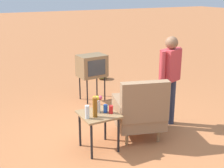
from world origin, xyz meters
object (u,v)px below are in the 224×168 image
Objects in this scene: soda_can_blue at (106,109)px; person_standing at (170,76)px; side_table at (99,119)px; bottle_short_clear at (87,112)px; tv_on_stand at (92,66)px; bottle_tall_amber at (95,107)px; soda_can_red at (111,109)px; armchair at (140,111)px; flower_vase at (97,103)px.

person_standing is at bearing -171.35° from soda_can_blue.
bottle_short_clear reaches higher than side_table.
tv_on_stand is at bearing -115.97° from bottle_short_clear.
tv_on_stand reaches higher than bottle_tall_amber.
soda_can_red is at bearing 72.98° from tv_on_stand.
person_standing is (-1.49, -0.20, 0.43)m from side_table.
side_table is at bearing -1.18° from armchair.
side_table is 1.56m from person_standing.
bottle_short_clear reaches higher than soda_can_red.
person_standing is 8.20× the size of bottle_short_clear.
bottle_short_clear is (0.34, 0.08, 0.04)m from soda_can_blue.
armchair is 5.30× the size of bottle_short_clear.
side_table is 0.36× the size of person_standing.
soda_can_red is 0.46× the size of flower_vase.
soda_can_red is at bearing 12.01° from person_standing.
flower_vase is (-0.11, -0.15, -0.00)m from bottle_tall_amber.
tv_on_stand reaches higher than soda_can_red.
person_standing is 5.47× the size of bottle_tall_amber.
side_table is at bearing -137.43° from bottle_tall_amber.
soda_can_blue is (0.06, -0.07, 0.00)m from soda_can_red.
bottle_short_clear is at bearing 1.56° from soda_can_red.
soda_can_red is 0.09m from soda_can_blue.
armchair is 1.03× the size of tv_on_stand.
bottle_short_clear is 0.28m from flower_vase.
tv_on_stand reaches higher than side_table.
soda_can_blue is at bearing -166.37° from bottle_short_clear.
flower_vase is (0.74, -0.07, 0.25)m from armchair.
soda_can_blue is (1.37, 0.21, -0.28)m from person_standing.
person_standing is 1.76m from bottle_short_clear.
flower_vase reaches higher than side_table.
tv_on_stand is at bearing -111.81° from side_table.
flower_vase is (0.11, -0.06, 0.09)m from soda_can_blue.
armchair reaches higher than flower_vase.
tv_on_stand is 2.41m from bottle_short_clear.
person_standing is at bearing -169.57° from bottle_tall_amber.
flower_vase is (1.48, 0.15, -0.19)m from person_standing.
flower_vase is at bearing -101.01° from side_table.
person_standing is 1.50m from flower_vase.
bottle_tall_amber is at bearing 21.24° from soda_can_blue.
tv_on_stand is at bearing -113.21° from bottle_tall_amber.
tv_on_stand is 8.44× the size of soda_can_red.
armchair is 0.75m from side_table.
armchair is at bearing 87.78° from tv_on_stand.
soda_can_red is (0.66, 2.16, -0.12)m from tv_on_stand.
bottle_short_clear is (1.06, 2.17, -0.08)m from tv_on_stand.
bottle_short_clear is at bearing 31.74° from flower_vase.
bottle_tall_amber is 1.50× the size of bottle_short_clear.
bottle_tall_amber is (0.10, 0.09, 0.24)m from side_table.
bottle_short_clear is (0.22, 0.09, 0.19)m from side_table.
armchair is 3.53× the size of bottle_tall_amber.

